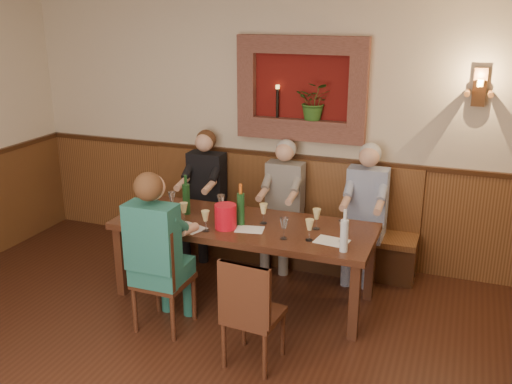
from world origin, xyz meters
TOP-DOWN VIEW (x-y plane):
  - room_shell at (0.00, 0.00)m, footprint 6.04×6.04m
  - wainscoting at (0.00, -0.00)m, footprint 6.02×6.02m
  - wall_niche at (0.24, 2.94)m, footprint 1.36×0.30m
  - wall_sconce at (1.90, 2.93)m, footprint 0.25×0.20m
  - dining_table at (0.00, 1.85)m, footprint 2.40×0.90m
  - bench at (0.00, 2.79)m, footprint 3.00×0.45m
  - chair_near_left at (-0.45, 1.10)m, footprint 0.44×0.44m
  - chair_near_right at (0.46, 0.88)m, footprint 0.43×0.43m
  - person_bench_left at (-0.81, 2.69)m, footprint 0.40×0.49m
  - person_bench_mid at (0.10, 2.69)m, footprint 0.39×0.48m
  - person_bench_right at (0.97, 2.69)m, footprint 0.40×0.49m
  - person_chair_front at (-0.45, 1.07)m, footprint 0.42×0.52m
  - spittoon_bucket at (-0.11, 1.68)m, footprint 0.22×0.22m
  - wine_bottle_green_a at (-0.02, 1.81)m, footprint 0.07×0.07m
  - wine_bottle_green_b at (-0.61, 1.90)m, footprint 0.09×0.09m
  - water_bottle at (0.99, 1.55)m, footprint 0.08×0.08m
  - tasting_sheet_a at (-0.88, 1.63)m, footprint 0.37×0.32m
  - tasting_sheet_b at (0.11, 1.72)m, footprint 0.28×0.22m
  - tasting_sheet_c at (0.86, 1.72)m, footprint 0.30×0.23m
  - tasting_sheet_d at (-0.42, 1.57)m, footprint 0.34×0.29m
  - wine_glass_0 at (-1.00, 1.75)m, footprint 0.08×0.08m
  - wine_glass_1 at (-0.78, 1.92)m, footprint 0.08×0.08m
  - wine_glass_2 at (-0.53, 1.68)m, footprint 0.08×0.08m
  - wine_glass_3 at (-0.30, 2.01)m, footprint 0.08×0.08m
  - wine_glass_4 at (-0.08, 1.75)m, footprint 0.08×0.08m
  - wine_glass_5 at (0.17, 1.91)m, footprint 0.08×0.08m
  - wine_glass_6 at (0.46, 1.63)m, footprint 0.08×0.08m
  - wine_glass_7 at (0.66, 1.95)m, footprint 0.08×0.08m
  - wine_glass_8 at (0.94, 1.74)m, footprint 0.08×0.08m
  - wine_glass_9 at (-0.25, 1.56)m, footprint 0.08×0.08m
  - wine_glass_10 at (0.67, 1.67)m, footprint 0.08×0.08m
  - wine_glass_11 at (-0.99, 2.01)m, footprint 0.08×0.08m

SIDE VIEW (x-z plane):
  - chair_near_right at x=0.46m, z-range -0.19..0.72m
  - chair_near_left at x=-0.45m, z-range -0.20..0.77m
  - bench at x=0.00m, z-range -0.23..0.88m
  - person_bench_mid at x=0.10m, z-range -0.12..1.23m
  - person_bench_left at x=-0.81m, z-range -0.12..1.26m
  - person_bench_right at x=0.97m, z-range -0.12..1.26m
  - wainscoting at x=0.00m, z-range 0.01..1.16m
  - person_chair_front at x=-0.45m, z-range -0.12..1.31m
  - dining_table at x=0.00m, z-range 0.30..1.05m
  - tasting_sheet_a at x=-0.88m, z-range 0.75..0.75m
  - tasting_sheet_b at x=0.11m, z-range 0.75..0.75m
  - tasting_sheet_c at x=0.86m, z-range 0.75..0.75m
  - tasting_sheet_d at x=-0.42m, z-range 0.75..0.75m
  - wine_glass_0 at x=-1.00m, z-range 0.75..0.94m
  - wine_glass_1 at x=-0.78m, z-range 0.75..0.94m
  - wine_glass_2 at x=-0.53m, z-range 0.75..0.94m
  - wine_glass_3 at x=-0.30m, z-range 0.75..0.94m
  - wine_glass_4 at x=-0.08m, z-range 0.75..0.94m
  - wine_glass_5 at x=0.17m, z-range 0.75..0.94m
  - wine_glass_6 at x=0.46m, z-range 0.75..0.94m
  - wine_glass_7 at x=0.66m, z-range 0.75..0.94m
  - wine_glass_8 at x=0.94m, z-range 0.75..0.94m
  - wine_glass_9 at x=-0.25m, z-range 0.75..0.94m
  - wine_glass_10 at x=0.67m, z-range 0.75..0.94m
  - wine_glass_11 at x=-0.99m, z-range 0.75..0.94m
  - spittoon_bucket at x=-0.11m, z-range 0.75..0.97m
  - water_bottle at x=0.99m, z-range 0.71..1.08m
  - wine_bottle_green_b at x=-0.61m, z-range 0.71..1.10m
  - wine_bottle_green_a at x=-0.02m, z-range 0.71..1.10m
  - wall_niche at x=0.24m, z-range 1.28..2.34m
  - room_shell at x=0.00m, z-range 0.48..3.30m
  - wall_sconce at x=1.90m, z-range 1.77..2.12m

